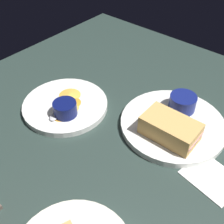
# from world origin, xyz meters

# --- Properties ---
(ground_plane) EXTENTS (1.10, 1.10, 0.03)m
(ground_plane) POSITION_xyz_m (0.00, 0.00, -0.01)
(ground_plane) COLOR #283833
(plate_sandwich_main) EXTENTS (0.26, 0.26, 0.02)m
(plate_sandwich_main) POSITION_xyz_m (-0.06, -0.13, 0.01)
(plate_sandwich_main) COLOR white
(plate_sandwich_main) RESTS_ON ground_plane
(sandwich_half_near) EXTENTS (0.13, 0.08, 0.05)m
(sandwich_half_near) POSITION_xyz_m (-0.07, -0.09, 0.04)
(sandwich_half_near) COLOR tan
(sandwich_half_near) RESTS_ON plate_sandwich_main
(ramekin_dark_sauce) EXTENTS (0.07, 0.07, 0.04)m
(ramekin_dark_sauce) POSITION_xyz_m (-0.05, -0.19, 0.04)
(ramekin_dark_sauce) COLOR navy
(ramekin_dark_sauce) RESTS_ON plate_sandwich_main
(spoon_by_dark_ramekin) EXTENTS (0.04, 0.10, 0.01)m
(spoon_by_dark_ramekin) POSITION_xyz_m (-0.06, -0.14, 0.02)
(spoon_by_dark_ramekin) COLOR silver
(spoon_by_dark_ramekin) RESTS_ON plate_sandwich_main
(plate_chips_companion) EXTENTS (0.23, 0.23, 0.02)m
(plate_chips_companion) POSITION_xyz_m (0.20, -0.01, 0.01)
(plate_chips_companion) COLOR white
(plate_chips_companion) RESTS_ON ground_plane
(ramekin_light_gravy) EXTENTS (0.06, 0.06, 0.04)m
(ramekin_light_gravy) POSITION_xyz_m (0.17, 0.02, 0.04)
(ramekin_light_gravy) COLOR #0C144C
(ramekin_light_gravy) RESTS_ON plate_chips_companion
(spoon_by_gravy_ramekin) EXTENTS (0.05, 0.10, 0.01)m
(spoon_by_gravy_ramekin) POSITION_xyz_m (0.18, 0.04, 0.02)
(spoon_by_gravy_ramekin) COLOR silver
(spoon_by_gravy_ramekin) RESTS_ON plate_chips_companion
(plantain_chip_scatter) EXTENTS (0.12, 0.14, 0.01)m
(plantain_chip_scatter) POSITION_xyz_m (0.19, -0.01, 0.02)
(plantain_chip_scatter) COLOR gold
(plantain_chip_scatter) RESTS_ON plate_chips_companion
(paper_napkin_folded) EXTENTS (0.12, 0.11, 0.00)m
(paper_napkin_folded) POSITION_xyz_m (-0.20, -0.05, 0.00)
(paper_napkin_folded) COLOR white
(paper_napkin_folded) RESTS_ON ground_plane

